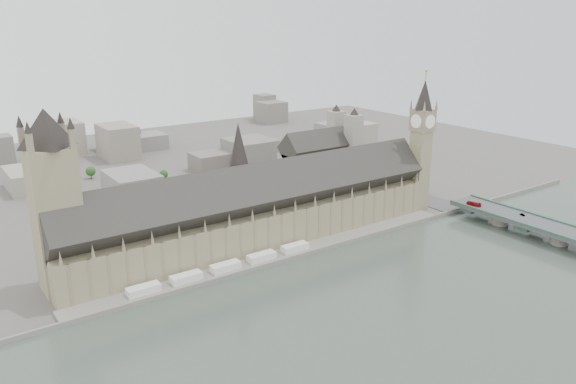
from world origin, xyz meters
TOP-DOWN VIEW (x-y plane):
  - ground at (0.00, 0.00)m, footprint 900.00×900.00m
  - embankment_wall at (0.00, -15.00)m, footprint 600.00×1.50m
  - river_terrace at (0.00, -7.50)m, footprint 270.00×15.00m
  - terrace_tents at (-40.00, -7.00)m, footprint 118.00×7.00m
  - palace_of_westminster at (0.00, 19.70)m, footprint 265.00×40.73m
  - elizabeth_tower at (138.00, 8.00)m, footprint 17.00×17.00m
  - victoria_tower at (-122.00, 26.00)m, footprint 30.00×30.00m
  - central_tower at (-10.00, 26.00)m, footprint 13.00×13.00m
  - westminster_bridge at (162.00, -87.50)m, footprint 25.00×325.00m
  - westminster_abbey at (110.92, 95.00)m, footprint 68.00×36.00m
  - city_skyline_inland at (0.00, 245.00)m, footprint 720.00×360.00m
  - park_trees at (-10.00, 60.00)m, footprint 110.00×30.00m
  - red_bus_north at (155.16, -31.45)m, footprint 6.58×10.68m
  - car_silver at (165.70, -64.49)m, footprint 1.99×4.08m

SIDE VIEW (x-z plane):
  - ground at x=0.00m, z-range 0.00..0.00m
  - river_terrace at x=0.00m, z-range 0.00..2.00m
  - embankment_wall at x=0.00m, z-range 0.00..3.00m
  - terrace_tents at x=-40.00m, z-range 2.00..6.00m
  - westminster_bridge at x=162.00m, z-range 0.00..10.25m
  - park_trees at x=-10.00m, z-range 0.00..15.00m
  - car_silver at x=165.70m, z-range 10.25..11.54m
  - red_bus_north at x=155.16m, z-range 10.25..13.20m
  - city_skyline_inland at x=0.00m, z-range 0.00..38.00m
  - palace_of_westminster at x=0.00m, z-range -5.02..50.43m
  - westminster_abbey at x=110.92m, z-range -6.92..57.08m
  - victoria_tower at x=-122.00m, z-range 5.20..105.20m
  - central_tower at x=-10.00m, z-range 33.92..81.92m
  - elizabeth_tower at x=138.00m, z-range 4.34..111.84m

